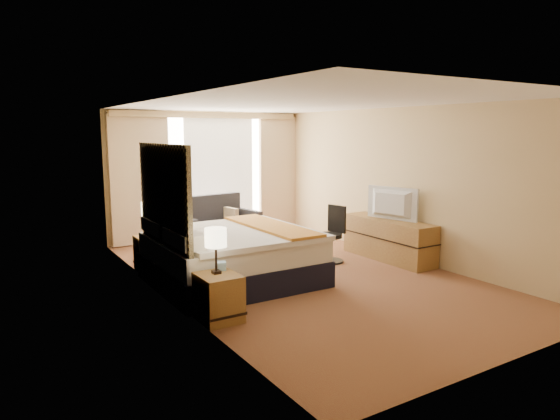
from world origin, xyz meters
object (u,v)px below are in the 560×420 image
media_dresser (389,239)px  lamp_left (216,238)px  floor_lamp (162,184)px  desk_chair (332,237)px  nightstand_left (219,297)px  loveseat (217,230)px  bed (232,256)px  lamp_right (150,210)px  nightstand_right (152,254)px  television (389,204)px

media_dresser → lamp_left: size_ratio=3.34×
floor_lamp → desk_chair: size_ratio=1.78×
nightstand_left → media_dresser: media_dresser is taller
nightstand_left → desk_chair: desk_chair is taller
media_dresser → loveseat: 3.26m
bed → desk_chair: bearing=5.0°
media_dresser → floor_lamp: 4.32m
lamp_right → nightstand_right: bearing=71.6°
lamp_left → media_dresser: bearing=15.2°
nightstand_right → media_dresser: bearing=-21.4°
bed → television: bearing=-5.3°
media_dresser → desk_chair: (-0.92, 0.40, 0.07)m
media_dresser → floor_lamp: (-2.98, 3.01, 0.85)m
lamp_right → bed: bearing=-54.1°
nightstand_right → media_dresser: 3.97m
nightstand_right → desk_chair: desk_chair is taller
loveseat → media_dresser: bearing=-58.3°
media_dresser → lamp_left: bearing=-164.8°
nightstand_right → lamp_left: (0.00, -2.45, 0.69)m
loveseat → lamp_left: lamp_left is taller
media_dresser → television: 0.63m
nightstand_left → nightstand_right: size_ratio=1.00×
nightstand_right → desk_chair: bearing=-20.7°
bed → floor_lamp: size_ratio=1.31×
desk_chair → lamp_left: size_ratio=1.77×
desk_chair → lamp_left: 3.16m
loveseat → floor_lamp: floor_lamp is taller
floor_lamp → television: bearing=-46.1°
nightstand_right → television: bearing=-22.2°
loveseat → lamp_right: (-1.63, -1.12, 0.66)m
television → lamp_left: bearing=91.8°
lamp_left → lamp_right: bearing=90.6°
lamp_right → desk_chair: bearing=-19.2°
nightstand_left → television: (3.65, 1.01, 0.70)m
nightstand_left → nightstand_right: same height
desk_chair → television: size_ratio=0.99×
nightstand_right → television: size_ratio=0.57×
media_dresser → lamp_left: (-3.70, -1.00, 0.62)m
lamp_left → lamp_right: (-0.02, 2.38, 0.02)m
nightstand_left → loveseat: 3.89m
bed → lamp_left: size_ratio=4.12×
nightstand_right → media_dresser: media_dresser is taller
loveseat → desk_chair: bearing=-69.0°
bed → lamp_left: (-0.81, -1.23, 0.57)m
bed → desk_chair: (1.97, 0.17, 0.03)m
nightstand_left → media_dresser: 3.85m
floor_lamp → lamp_right: size_ratio=3.04×
nightstand_left → nightstand_right: (0.00, 2.50, 0.00)m
nightstand_right → floor_lamp: size_ratio=0.32×
loveseat → lamp_left: 3.90m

